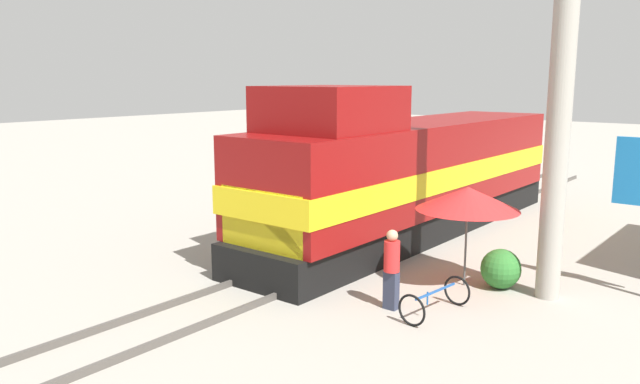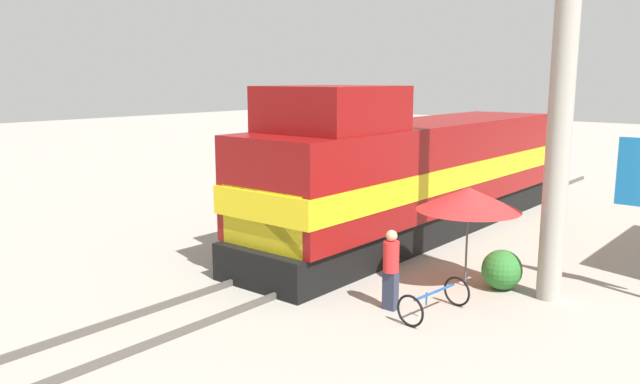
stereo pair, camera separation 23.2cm
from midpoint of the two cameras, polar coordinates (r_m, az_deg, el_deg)
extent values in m
plane|color=gray|center=(17.15, 1.50, -6.20)|extent=(120.00, 120.00, 0.00)
cube|color=#4C4742|center=(17.55, -0.38, -5.54)|extent=(0.08, 36.83, 0.15)
cube|color=#4C4742|center=(16.72, 3.47, -6.38)|extent=(0.08, 36.83, 0.15)
cube|color=black|center=(20.20, 8.27, -2.37)|extent=(2.79, 14.67, 0.93)
cube|color=maroon|center=(19.89, 8.41, 2.60)|extent=(3.03, 14.08, 2.61)
cube|color=yellow|center=(19.93, 8.39, 1.86)|extent=(3.07, 14.23, 0.70)
cube|color=yellow|center=(15.18, -3.22, -1.98)|extent=(2.57, 2.05, 1.43)
cube|color=maroon|center=(16.08, 0.56, 7.62)|extent=(2.85, 3.23, 1.16)
cylinder|color=#9E998E|center=(14.40, 20.80, 9.71)|extent=(0.53, 0.53, 9.78)
cylinder|color=#4C4C4C|center=(15.16, 12.77, -4.26)|extent=(0.05, 0.05, 2.26)
cone|color=red|center=(14.95, 12.92, -0.58)|extent=(2.43, 2.43, 0.55)
sphere|color=#2D722D|center=(15.34, 15.78, -6.77)|extent=(0.94, 0.94, 0.94)
cube|color=#2D3347|center=(13.58, 6.03, -8.91)|extent=(0.30, 0.20, 0.84)
cylinder|color=red|center=(13.35, 6.09, -5.86)|extent=(0.34, 0.34, 0.66)
sphere|color=tan|center=(13.23, 6.13, -3.97)|extent=(0.24, 0.24, 0.24)
torus|color=black|center=(12.77, 7.86, -10.66)|extent=(0.66, 0.12, 0.66)
torus|color=black|center=(14.05, 11.95, -8.81)|extent=(0.66, 0.12, 0.66)
cube|color=#194C99|center=(13.33, 10.03, -8.94)|extent=(0.19, 1.40, 0.04)
cylinder|color=#194C99|center=(13.14, 9.30, -9.57)|extent=(0.04, 0.04, 0.27)
camera|label=1|loc=(0.12, -90.47, -0.09)|focal=35.00mm
camera|label=2|loc=(0.12, 89.53, 0.09)|focal=35.00mm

